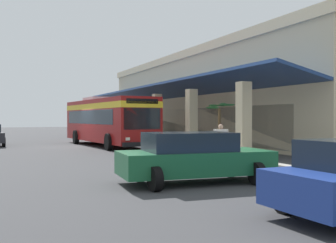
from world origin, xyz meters
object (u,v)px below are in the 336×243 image
(parked_sedan_green, at_px, (194,157))
(potted_palm, at_px, (219,137))
(transit_bus, at_px, (107,119))
(pedestrian, at_px, (221,140))

(parked_sedan_green, xyz_separation_m, potted_palm, (-8.24, 6.00, 0.08))
(transit_bus, relative_size, potted_palm, 4.19)
(potted_palm, bearing_deg, parked_sedan_green, -36.06)
(parked_sedan_green, distance_m, pedestrian, 6.13)
(transit_bus, height_order, pedestrian, transit_bus)
(transit_bus, bearing_deg, pedestrian, 10.00)
(parked_sedan_green, height_order, potted_palm, potted_palm)
(potted_palm, bearing_deg, pedestrian, -31.04)
(transit_bus, distance_m, potted_palm, 8.75)
(parked_sedan_green, xyz_separation_m, pedestrian, (-4.73, 3.89, 0.15))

